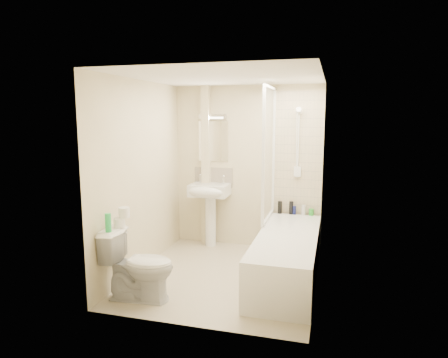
# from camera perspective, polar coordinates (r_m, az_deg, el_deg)

# --- Properties ---
(floor) EXTENTS (2.50, 2.50, 0.00)m
(floor) POSITION_cam_1_polar(r_m,az_deg,el_deg) (5.09, 0.11, -13.63)
(floor) COLOR beige
(floor) RESTS_ON ground
(wall_back) EXTENTS (2.20, 0.02, 2.40)m
(wall_back) POSITION_cam_1_polar(r_m,az_deg,el_deg) (5.96, 3.30, 1.68)
(wall_back) COLOR beige
(wall_back) RESTS_ON ground
(wall_left) EXTENTS (0.02, 2.50, 2.40)m
(wall_left) POSITION_cam_1_polar(r_m,az_deg,el_deg) (5.16, -11.76, 0.36)
(wall_left) COLOR beige
(wall_left) RESTS_ON ground
(wall_right) EXTENTS (0.02, 2.50, 2.40)m
(wall_right) POSITION_cam_1_polar(r_m,az_deg,el_deg) (4.60, 13.46, -0.74)
(wall_right) COLOR beige
(wall_right) RESTS_ON ground
(ceiling) EXTENTS (2.20, 2.50, 0.02)m
(ceiling) POSITION_cam_1_polar(r_m,az_deg,el_deg) (4.72, 0.12, 14.38)
(ceiling) COLOR white
(ceiling) RESTS_ON wall_back
(tile_back) EXTENTS (0.70, 0.01, 1.75)m
(tile_back) POSITION_cam_1_polar(r_m,az_deg,el_deg) (5.81, 10.55, 3.59)
(tile_back) COLOR beige
(tile_back) RESTS_ON wall_back
(tile_right) EXTENTS (0.01, 2.10, 1.75)m
(tile_right) POSITION_cam_1_polar(r_m,az_deg,el_deg) (4.68, 13.47, 2.21)
(tile_right) COLOR beige
(tile_right) RESTS_ON wall_right
(pipe_boxing) EXTENTS (0.12, 0.12, 2.40)m
(pipe_boxing) POSITION_cam_1_polar(r_m,az_deg,el_deg) (6.06, -2.56, 1.81)
(pipe_boxing) COLOR beige
(pipe_boxing) RESTS_ON ground
(splashback) EXTENTS (0.60, 0.02, 0.30)m
(splashback) POSITION_cam_1_polar(r_m,az_deg,el_deg) (6.10, -1.52, 0.25)
(splashback) COLOR beige
(splashback) RESTS_ON wall_back
(mirror) EXTENTS (0.46, 0.01, 0.60)m
(mirror) POSITION_cam_1_polar(r_m,az_deg,el_deg) (6.04, -1.54, 5.41)
(mirror) COLOR white
(mirror) RESTS_ON wall_back
(strip_light) EXTENTS (0.42, 0.07, 0.07)m
(strip_light) POSITION_cam_1_polar(r_m,az_deg,el_deg) (6.01, -1.62, 8.92)
(strip_light) COLOR silver
(strip_light) RESTS_ON wall_back
(bathtub) EXTENTS (0.70, 2.10, 0.55)m
(bathtub) POSITION_cam_1_polar(r_m,az_deg,el_deg) (4.96, 9.01, -10.77)
(bathtub) COLOR white
(bathtub) RESTS_ON ground
(shower_screen) EXTENTS (0.04, 0.92, 1.80)m
(shower_screen) POSITION_cam_1_polar(r_m,az_deg,el_deg) (5.42, 6.45, 3.56)
(shower_screen) COLOR white
(shower_screen) RESTS_ON bathtub
(shower_fixture) EXTENTS (0.10, 0.16, 0.99)m
(shower_fixture) POSITION_cam_1_polar(r_m,az_deg,el_deg) (5.76, 10.53, 4.74)
(shower_fixture) COLOR white
(shower_fixture) RESTS_ON wall_back
(pedestal_sink) EXTENTS (0.56, 0.51, 1.09)m
(pedestal_sink) POSITION_cam_1_polar(r_m,az_deg,el_deg) (5.94, -2.14, -2.61)
(pedestal_sink) COLOR white
(pedestal_sink) RESTS_ON ground
(bottle_black_a) EXTENTS (0.06, 0.06, 0.18)m
(bottle_black_a) POSITION_cam_1_polar(r_m,az_deg,el_deg) (5.89, 7.98, -4.04)
(bottle_black_a) COLOR black
(bottle_black_a) RESTS_ON bathtub
(bottle_black_b) EXTENTS (0.06, 0.06, 0.19)m
(bottle_black_b) POSITION_cam_1_polar(r_m,az_deg,el_deg) (5.87, 9.58, -4.07)
(bottle_black_b) COLOR black
(bottle_black_b) RESTS_ON bathtub
(bottle_blue) EXTENTS (0.05, 0.05, 0.12)m
(bottle_blue) POSITION_cam_1_polar(r_m,az_deg,el_deg) (5.87, 10.01, -4.41)
(bottle_blue) COLOR navy
(bottle_blue) RESTS_ON bathtub
(bottle_white_b) EXTENTS (0.06, 0.06, 0.14)m
(bottle_white_b) POSITION_cam_1_polar(r_m,az_deg,el_deg) (5.86, 11.29, -4.37)
(bottle_white_b) COLOR silver
(bottle_white_b) RESTS_ON bathtub
(bottle_green) EXTENTS (0.07, 0.07, 0.09)m
(bottle_green) POSITION_cam_1_polar(r_m,az_deg,el_deg) (5.86, 12.36, -4.65)
(bottle_green) COLOR green
(bottle_green) RESTS_ON bathtub
(toilet) EXTENTS (0.54, 0.81, 0.76)m
(toilet) POSITION_cam_1_polar(r_m,az_deg,el_deg) (4.46, -12.05, -11.90)
(toilet) COLOR white
(toilet) RESTS_ON ground
(toilet_roll_lower) EXTENTS (0.12, 0.12, 0.10)m
(toilet_roll_lower) POSITION_cam_1_polar(r_m,az_deg,el_deg) (4.49, -14.71, -6.04)
(toilet_roll_lower) COLOR white
(toilet_roll_lower) RESTS_ON toilet
(toilet_roll_upper) EXTENTS (0.12, 0.12, 0.11)m
(toilet_roll_upper) POSITION_cam_1_polar(r_m,az_deg,el_deg) (4.48, -14.10, -4.66)
(toilet_roll_upper) COLOR white
(toilet_roll_upper) RESTS_ON toilet_roll_lower
(green_bottle) EXTENTS (0.06, 0.06, 0.20)m
(green_bottle) POSITION_cam_1_polar(r_m,az_deg,el_deg) (4.33, -16.22, -6.02)
(green_bottle) COLOR green
(green_bottle) RESTS_ON toilet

